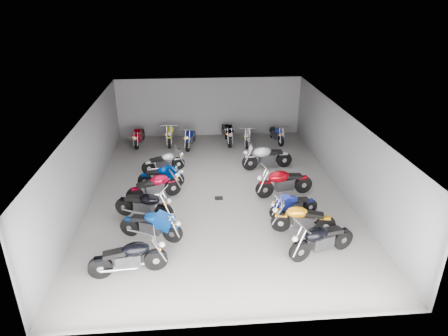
{
  "coord_description": "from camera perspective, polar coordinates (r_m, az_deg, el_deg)",
  "views": [
    {
      "loc": [
        -0.91,
        -14.31,
        7.55
      ],
      "look_at": [
        0.26,
        0.17,
        1.0
      ],
      "focal_mm": 32.0,
      "sensor_mm": 36.0,
      "label": 1
    }
  ],
  "objects": [
    {
      "name": "ground",
      "position": [
        16.2,
        -0.87,
        -3.5
      ],
      "size": [
        14.0,
        14.0,
        0.0
      ],
      "primitive_type": "plane",
      "color": "gray",
      "rests_on": "ground"
    },
    {
      "name": "wall_back",
      "position": [
        22.14,
        -2.11,
        8.67
      ],
      "size": [
        10.0,
        0.1,
        3.2
      ],
      "primitive_type": "cube",
      "color": "slate",
      "rests_on": "ground"
    },
    {
      "name": "wall_left",
      "position": [
        16.03,
        -19.04,
        1.08
      ],
      "size": [
        0.1,
        14.0,
        3.2
      ],
      "primitive_type": "cube",
      "color": "slate",
      "rests_on": "ground"
    },
    {
      "name": "wall_right",
      "position": [
        16.58,
        16.62,
        2.19
      ],
      "size": [
        0.1,
        14.0,
        3.2
      ],
      "primitive_type": "cube",
      "color": "slate",
      "rests_on": "ground"
    },
    {
      "name": "ceiling",
      "position": [
        14.98,
        -0.94,
        7.46
      ],
      "size": [
        10.0,
        14.0,
        0.04
      ],
      "primitive_type": "cube",
      "color": "black",
      "rests_on": "wall_back"
    },
    {
      "name": "drain_grate",
      "position": [
        15.76,
        -0.75,
        -4.33
      ],
      "size": [
        0.32,
        0.32,
        0.01
      ],
      "primitive_type": "cube",
      "color": "black",
      "rests_on": "ground"
    },
    {
      "name": "motorcycle_left_a",
      "position": [
        11.97,
        -13.42,
        -12.36
      ],
      "size": [
        2.24,
        0.56,
        0.99
      ],
      "rotation": [
        0.0,
        0.0,
        -1.42
      ],
      "color": "black",
      "rests_on": "ground"
    },
    {
      "name": "motorcycle_left_b",
      "position": [
        13.32,
        -10.31,
        -8.02
      ],
      "size": [
        2.1,
        0.86,
        0.96
      ],
      "rotation": [
        0.0,
        0.0,
        -1.91
      ],
      "color": "black",
      "rests_on": "ground"
    },
    {
      "name": "motorcycle_left_c",
      "position": [
        14.49,
        -11.29,
        -5.19
      ],
      "size": [
        2.14,
        0.92,
        0.98
      ],
      "rotation": [
        0.0,
        0.0,
        -1.93
      ],
      "color": "black",
      "rests_on": "ground"
    },
    {
      "name": "motorcycle_left_d",
      "position": [
        15.69,
        -9.87,
        -2.69
      ],
      "size": [
        2.09,
        1.0,
        0.97
      ],
      "rotation": [
        0.0,
        0.0,
        -1.17
      ],
      "color": "black",
      "rests_on": "ground"
    },
    {
      "name": "motorcycle_left_e",
      "position": [
        16.68,
        -8.91,
        -1.19
      ],
      "size": [
        1.93,
        0.37,
        0.85
      ],
      "rotation": [
        0.0,
        0.0,
        -1.57
      ],
      "color": "black",
      "rests_on": "ground"
    },
    {
      "name": "motorcycle_left_f",
      "position": [
        18.0,
        -8.58,
        0.82
      ],
      "size": [
        1.91,
        0.69,
        0.86
      ],
      "rotation": [
        0.0,
        0.0,
        -1.28
      ],
      "color": "black",
      "rests_on": "ground"
    },
    {
      "name": "motorcycle_right_a",
      "position": [
        12.72,
        13.73,
        -9.92
      ],
      "size": [
        2.21,
        0.91,
        1.01
      ],
      "rotation": [
        0.0,
        0.0,
        1.91
      ],
      "color": "black",
      "rests_on": "ground"
    },
    {
      "name": "motorcycle_right_b",
      "position": [
        13.69,
        11.17,
        -7.16
      ],
      "size": [
        2.15,
        0.6,
        0.95
      ],
      "rotation": [
        0.0,
        0.0,
        1.38
      ],
      "color": "black",
      "rests_on": "ground"
    },
    {
      "name": "motorcycle_right_c",
      "position": [
        14.58,
        9.86,
        -5.27
      ],
      "size": [
        1.85,
        0.57,
        0.82
      ],
      "rotation": [
        0.0,
        0.0,
        1.81
      ],
      "color": "black",
      "rests_on": "ground"
    },
    {
      "name": "motorcycle_right_d",
      "position": [
        15.93,
        8.51,
        -2.02
      ],
      "size": [
        2.36,
        0.63,
        1.04
      ],
      "rotation": [
        0.0,
        0.0,
        1.75
      ],
      "color": "black",
      "rests_on": "ground"
    },
    {
      "name": "motorcycle_right_f",
      "position": [
        18.22,
        6.1,
        1.57
      ],
      "size": [
        2.34,
        0.56,
        1.03
      ],
      "rotation": [
        0.0,
        0.0,
        1.71
      ],
      "color": "black",
      "rests_on": "ground"
    },
    {
      "name": "motorcycle_back_a",
      "position": [
        21.46,
        -12.03,
        4.47
      ],
      "size": [
        0.44,
        1.97,
        0.87
      ],
      "rotation": [
        0.0,
        0.0,
        3.04
      ],
      "color": "black",
      "rests_on": "ground"
    },
    {
      "name": "motorcycle_back_b",
      "position": [
        21.39,
        -7.76,
        4.92
      ],
      "size": [
        0.43,
        2.26,
        0.99
      ],
      "rotation": [
        0.0,
        0.0,
        3.14
      ],
      "color": "black",
      "rests_on": "ground"
    },
    {
      "name": "motorcycle_back_c",
      "position": [
        20.82,
        -4.83,
        4.43
      ],
      "size": [
        0.59,
        2.13,
        0.94
      ],
      "rotation": [
        0.0,
        0.0,
        2.95
      ],
      "color": "black",
      "rests_on": "ground"
    },
    {
      "name": "motorcycle_back_d",
      "position": [
        21.28,
        0.42,
        5.05
      ],
      "size": [
        0.5,
        2.26,
        0.99
      ],
      "rotation": [
        0.0,
        0.0,
        3.24
      ],
      "color": "black",
      "rests_on": "ground"
    },
    {
      "name": "motorcycle_back_e",
      "position": [
        21.1,
        3.46,
        4.68
      ],
      "size": [
        0.57,
        2.03,
        0.9
      ],
      "rotation": [
        0.0,
        0.0,
        2.95
      ],
      "color": "black",
      "rests_on": "ground"
    },
    {
      "name": "motorcycle_back_f",
      "position": [
        21.55,
        7.56,
        4.85
      ],
      "size": [
        0.47,
        1.92,
        0.85
      ],
      "rotation": [
        0.0,
        0.0,
        3.29
      ],
      "color": "black",
      "rests_on": "ground"
    }
  ]
}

